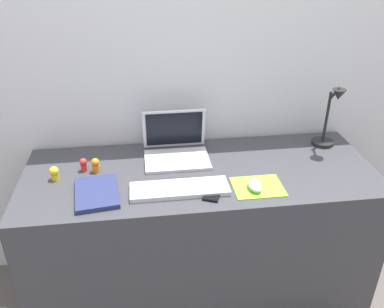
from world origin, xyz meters
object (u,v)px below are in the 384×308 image
desk_lamp (330,119)px  toy_figurine_red (83,164)px  toy_figurine_yellow (54,173)px  toy_figurine_orange (96,165)px  mouse (255,185)px  cell_phone (213,192)px  laptop (176,146)px  keyboard (180,189)px  notebook_pad (96,193)px

desk_lamp → toy_figurine_red: desk_lamp is taller
toy_figurine_yellow → toy_figurine_orange: bearing=14.4°
toy_figurine_red → toy_figurine_orange: size_ratio=0.92×
mouse → desk_lamp: (0.45, 0.33, 0.13)m
toy_figurine_orange → cell_phone: bearing=-26.0°
mouse → cell_phone: (-0.18, -0.00, -0.02)m
laptop → cell_phone: size_ratio=2.34×
mouse → toy_figurine_red: (-0.72, 0.25, 0.01)m
keyboard → notebook_pad: bearing=177.3°
keyboard → notebook_pad: same height
toy_figurine_red → toy_figurine_orange: (0.05, -0.02, 0.00)m
cell_phone → notebook_pad: 0.48m
laptop → desk_lamp: 0.76m
keyboard → toy_figurine_yellow: toy_figurine_yellow is taller
cell_phone → toy_figurine_red: bearing=178.4°
mouse → cell_phone: size_ratio=0.75×
laptop → toy_figurine_yellow: laptop is taller
notebook_pad → toy_figurine_red: size_ratio=3.93×
toy_figurine_red → cell_phone: bearing=-25.1°
laptop → toy_figurine_red: bearing=-168.9°
keyboard → toy_figurine_orange: 0.41m
keyboard → cell_phone: size_ratio=3.20×
mouse → cell_phone: mouse is taller
keyboard → toy_figurine_orange: size_ratio=6.19×
notebook_pad → toy_figurine_orange: bearing=87.4°
mouse → toy_figurine_orange: size_ratio=1.45×
cell_phone → notebook_pad: size_ratio=0.53×
laptop → toy_figurine_yellow: size_ratio=4.79×
desk_lamp → toy_figurine_red: 1.18m
keyboard → desk_lamp: desk_lamp is taller
notebook_pad → keyboard: bearing=-9.7°
cell_phone → toy_figurine_yellow: 0.69m
keyboard → cell_phone: bearing=-14.2°
keyboard → desk_lamp: size_ratio=1.25×
mouse → keyboard: bearing=174.4°
notebook_pad → toy_figurine_yellow: size_ratio=3.83×
mouse → laptop: bearing=131.7°
laptop → cell_phone: laptop is taller
keyboard → toy_figurine_yellow: bearing=163.0°
cell_phone → desk_lamp: size_ratio=0.39×
cell_phone → keyboard: bearing=-170.8°
cell_phone → toy_figurine_yellow: (-0.66, 0.20, 0.03)m
mouse → toy_figurine_orange: bearing=160.5°
keyboard → notebook_pad: 0.34m
laptop → toy_figurine_red: laptop is taller
cell_phone → toy_figurine_red: 0.60m
toy_figurine_red → laptop: bearing=11.1°
cell_phone → desk_lamp: desk_lamp is taller
keyboard → mouse: (0.31, -0.03, 0.01)m
laptop → desk_lamp: desk_lamp is taller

